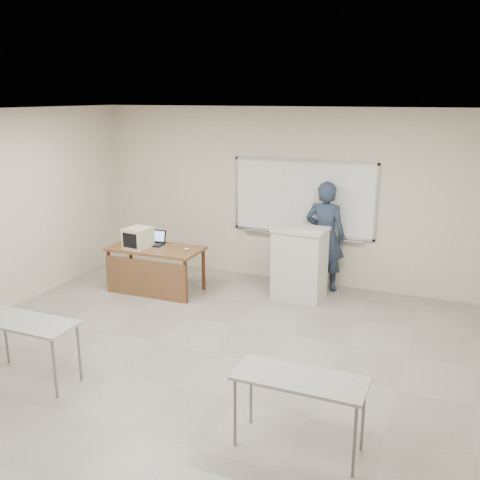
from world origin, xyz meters
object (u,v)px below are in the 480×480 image
at_px(crt_monitor, 138,238).
at_px(presenter, 325,236).
at_px(mouse, 187,249).
at_px(keyboard, 308,230).
at_px(laptop, 155,241).
at_px(instructor_desk, 153,260).
at_px(whiteboard, 303,199).
at_px(podium, 300,263).

relative_size(crt_monitor, presenter, 0.23).
distance_m(mouse, keyboard, 1.98).
height_order(laptop, keyboard, keyboard).
bearing_deg(instructor_desk, whiteboard, 34.16).
distance_m(instructor_desk, keyboard, 2.59).
bearing_deg(mouse, keyboard, -6.05).
distance_m(podium, presenter, 0.71).
height_order(whiteboard, mouse, whiteboard).
relative_size(whiteboard, keyboard, 5.76).
bearing_deg(whiteboard, podium, -75.80).
distance_m(podium, mouse, 1.84).
bearing_deg(instructor_desk, podium, 16.23).
bearing_deg(mouse, whiteboard, 21.53).
bearing_deg(presenter, instructor_desk, 27.56).
xyz_separation_m(instructor_desk, presenter, (2.55, 1.28, 0.36)).
height_order(crt_monitor, presenter, presenter).
height_order(whiteboard, laptop, whiteboard).
distance_m(laptop, mouse, 0.66).
bearing_deg(keyboard, whiteboard, 101.19).
relative_size(instructor_desk, mouse, 16.06).
relative_size(crt_monitor, mouse, 4.35).
relative_size(crt_monitor, laptop, 1.34).
height_order(whiteboard, presenter, whiteboard).
bearing_deg(keyboard, podium, 131.33).
xyz_separation_m(podium, presenter, (0.26, 0.56, 0.34)).
relative_size(whiteboard, mouse, 25.81).
bearing_deg(laptop, presenter, 17.34).
height_order(whiteboard, keyboard, whiteboard).
height_order(whiteboard, crt_monitor, whiteboard).
relative_size(instructor_desk, keyboard, 3.59).
bearing_deg(presenter, laptop, 21.84).
height_order(whiteboard, podium, whiteboard).
height_order(podium, keyboard, keyboard).
height_order(instructor_desk, mouse, mouse).
xyz_separation_m(whiteboard, keyboard, (0.34, -0.89, -0.31)).
bearing_deg(crt_monitor, keyboard, 19.16).
height_order(instructor_desk, podium, podium).
bearing_deg(laptop, instructor_desk, -72.91).
xyz_separation_m(laptop, mouse, (0.65, -0.10, -0.04)).
bearing_deg(laptop, podium, 7.05).
bearing_deg(whiteboard, instructor_desk, -144.82).
bearing_deg(crt_monitor, whiteboard, 38.93).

